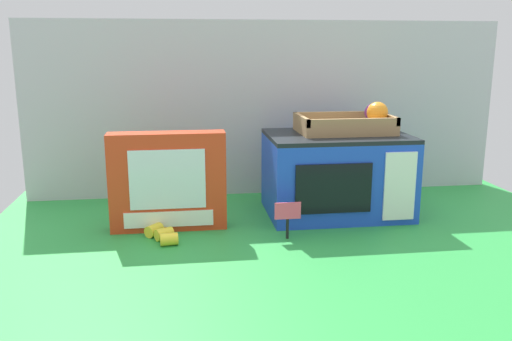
{
  "coord_description": "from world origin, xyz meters",
  "views": [
    {
      "loc": [
        -0.29,
        -1.49,
        0.5
      ],
      "look_at": [
        -0.08,
        0.0,
        0.15
      ],
      "focal_mm": 37.51,
      "sensor_mm": 36.0,
      "label": 1
    }
  ],
  "objects": [
    {
      "name": "ground_plane",
      "position": [
        0.0,
        0.0,
        0.0
      ],
      "size": [
        1.7,
        1.7,
        0.0
      ],
      "primitive_type": "plane",
      "color": "green",
      "rests_on": "ground"
    },
    {
      "name": "display_back_panel",
      "position": [
        0.0,
        0.31,
        0.29
      ],
      "size": [
        1.61,
        0.03,
        0.59
      ],
      "primitive_type": "cube",
      "color": "#B7BABF",
      "rests_on": "ground"
    },
    {
      "name": "toy_microwave",
      "position": [
        0.17,
        0.04,
        0.12
      ],
      "size": [
        0.42,
        0.29,
        0.25
      ],
      "color": "blue",
      "rests_on": "ground"
    },
    {
      "name": "food_groups_crate",
      "position": [
        0.22,
        0.06,
        0.27
      ],
      "size": [
        0.28,
        0.19,
        0.09
      ],
      "color": "#A37F51",
      "rests_on": "toy_microwave"
    },
    {
      "name": "cookie_set_box",
      "position": [
        -0.33,
        -0.04,
        0.14
      ],
      "size": [
        0.32,
        0.07,
        0.27
      ],
      "color": "red",
      "rests_on": "ground"
    },
    {
      "name": "price_sign",
      "position": [
        -0.02,
        -0.17,
        0.07
      ],
      "size": [
        0.07,
        0.01,
        0.1
      ],
      "color": "black",
      "rests_on": "ground"
    },
    {
      "name": "loose_toy_banana",
      "position": [
        -0.35,
        -0.13,
        0.02
      ],
      "size": [
        0.09,
        0.12,
        0.03
      ],
      "color": "yellow",
      "rests_on": "ground"
    }
  ]
}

